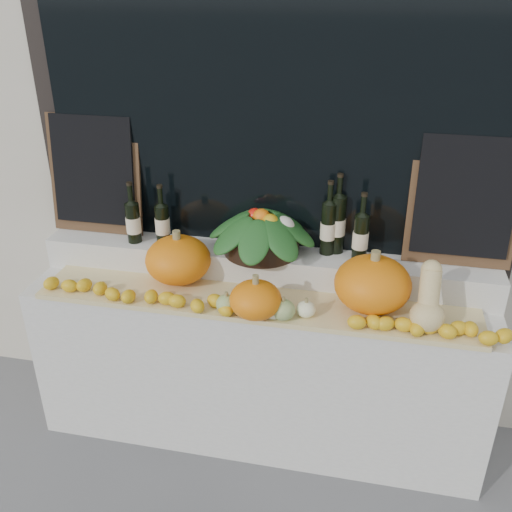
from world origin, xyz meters
TOP-DOWN VIEW (x-y plane):
  - display_sill at (0.00, 1.52)m, footprint 2.30×0.55m
  - rear_tier at (0.00, 1.68)m, footprint 2.30×0.25m
  - straw_bedding at (0.00, 1.40)m, footprint 2.10×0.32m
  - pumpkin_left at (-0.41, 1.52)m, footprint 0.43×0.43m
  - pumpkin_right at (0.54, 1.45)m, footprint 0.43×0.43m
  - pumpkin_center at (0.03, 1.28)m, footprint 0.27×0.27m
  - butternut_squash at (0.78, 1.35)m, footprint 0.15×0.21m
  - decorative_gourds at (0.06, 1.29)m, footprint 0.45×0.14m
  - lemon_heap at (0.00, 1.29)m, footprint 2.20×0.16m
  - produce_bowl at (-0.02, 1.66)m, footprint 0.58×0.58m
  - wine_bottle_far_left at (-0.68, 1.64)m, footprint 0.08×0.08m
  - wine_bottle_near_left at (-0.54, 1.67)m, footprint 0.08×0.08m
  - wine_bottle_tall at (0.35, 1.74)m, footprint 0.08×0.08m
  - wine_bottle_near_right at (0.31, 1.71)m, footprint 0.08×0.08m
  - wine_bottle_far_right at (0.47, 1.67)m, footprint 0.08×0.08m
  - chalkboard_left at (-0.92, 1.74)m, footprint 0.50×0.11m
  - chalkboard_right at (0.92, 1.74)m, footprint 0.50×0.11m

SIDE VIEW (x-z plane):
  - display_sill at x=0.00m, z-range 0.00..0.88m
  - straw_bedding at x=0.00m, z-range 0.88..0.90m
  - lemon_heap at x=0.00m, z-range 0.91..0.97m
  - rear_tier at x=0.00m, z-range 0.88..1.04m
  - decorative_gourds at x=0.06m, z-range 0.88..1.05m
  - pumpkin_center at x=0.03m, z-range 0.91..1.08m
  - pumpkin_left at x=-0.41m, z-range 0.91..1.14m
  - butternut_squash at x=0.78m, z-range 0.88..1.17m
  - pumpkin_right at x=0.54m, z-range 0.91..1.16m
  - wine_bottle_near_left at x=-0.54m, z-range 0.99..1.30m
  - wine_bottle_far_left at x=-0.68m, z-range 0.99..1.31m
  - produce_bowl at x=-0.02m, z-range 1.03..1.27m
  - wine_bottle_far_right at x=0.47m, z-range 0.99..1.34m
  - wine_bottle_near_right at x=0.31m, z-range 0.99..1.37m
  - wine_bottle_tall at x=0.35m, z-range 0.99..1.40m
  - chalkboard_left at x=-0.92m, z-range 1.05..1.67m
  - chalkboard_right at x=0.92m, z-range 1.05..1.67m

